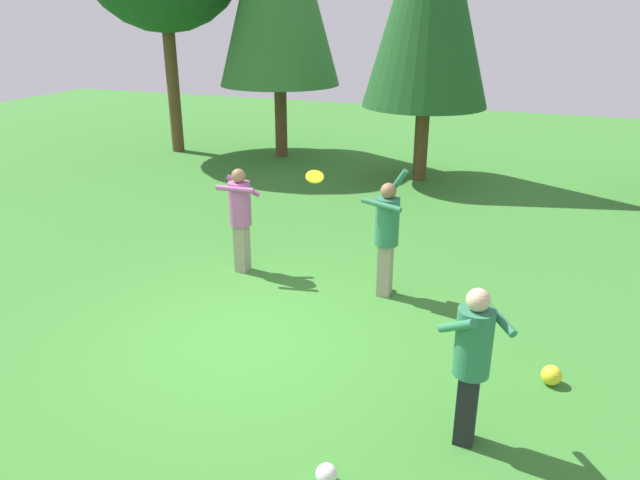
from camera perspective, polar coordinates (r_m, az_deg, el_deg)
The scene contains 7 objects.
ground_plane at distance 7.74m, azimuth -7.48°, elevation -9.34°, with size 40.00×40.00×0.00m, color #387A2D.
person_thrower at distance 8.44m, azimuth 6.42°, elevation 0.99°, with size 0.59×0.57×1.87m.
person_catcher at distance 9.30m, azimuth -7.65°, elevation 2.72°, with size 0.64×0.57×1.67m.
person_bystander at distance 5.71m, azimuth 14.40°, elevation -10.59°, with size 0.72×0.72×1.63m.
frisbee at distance 8.83m, azimuth -0.52°, elevation 6.09°, with size 0.36×0.35×0.15m.
ball_yellow at distance 7.26m, azimuth 21.31°, elevation -11.98°, with size 0.23×0.23×0.23m, color yellow.
ball_white at distance 5.62m, azimuth 0.62°, elevation -21.53°, with size 0.19×0.19×0.19m, color white.
Camera 1 is at (3.26, -5.83, 3.91)m, focal length 33.39 mm.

